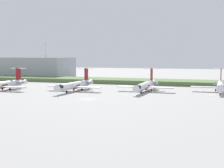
% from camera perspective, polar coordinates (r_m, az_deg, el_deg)
% --- Properties ---
extents(ground_plane, '(500.00, 500.00, 0.00)m').
position_cam_1_polar(ground_plane, '(130.23, 0.84, -1.11)').
color(ground_plane, '#9E9B96').
extents(grass_berm, '(320.00, 20.00, 2.08)m').
position_cam_1_polar(grass_berm, '(163.73, 4.77, 0.48)').
color(grass_berm, '#597542').
rests_on(grass_berm, ground).
extents(regional_jet_second, '(22.81, 31.00, 9.00)m').
position_cam_1_polar(regional_jet_second, '(135.82, -19.36, -0.06)').
color(regional_jet_second, silver).
rests_on(regional_jet_second, ground).
extents(regional_jet_third, '(22.81, 31.00, 9.00)m').
position_cam_1_polar(regional_jet_third, '(127.39, -6.65, -0.13)').
color(regional_jet_third, silver).
rests_on(regional_jet_third, ground).
extents(regional_jet_fourth, '(22.81, 31.00, 9.00)m').
position_cam_1_polar(regional_jet_fourth, '(125.69, 6.27, -0.20)').
color(regional_jet_fourth, silver).
rests_on(regional_jet_fourth, ground).
extents(regional_jet_fifth, '(22.81, 31.00, 9.00)m').
position_cam_1_polar(regional_jet_fifth, '(130.69, 19.32, -0.25)').
color(regional_jet_fifth, silver).
rests_on(regional_jet_fifth, ground).
extents(antenna_mast, '(4.40, 0.50, 22.48)m').
position_cam_1_polar(antenna_mast, '(200.78, -12.08, 3.59)').
color(antenna_mast, '#B2B2B7').
rests_on(antenna_mast, ground).
extents(distant_hangar, '(59.61, 26.30, 13.52)m').
position_cam_1_polar(distant_hangar, '(218.76, -15.18, 2.95)').
color(distant_hangar, '#9EA3AD').
rests_on(distant_hangar, ground).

